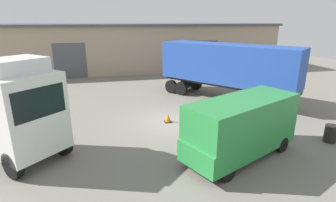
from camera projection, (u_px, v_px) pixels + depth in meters
ground_plane at (170, 122)px, 15.65m from camera, size 60.00×60.00×0.00m
warehouse_building at (136, 46)px, 32.03m from camera, size 33.22×9.44×5.38m
tractor_unit_white at (19, 113)px, 10.98m from camera, size 6.39×6.41×4.42m
container_trailer_teal at (226, 65)px, 19.35m from camera, size 8.46×9.51×4.14m
delivery_van_green at (240, 127)px, 11.19m from camera, size 5.83×4.12×2.67m
gravel_pile at (15, 96)px, 18.62m from camera, size 4.36×4.36×1.21m
oil_drum at (331, 134)px, 12.97m from camera, size 0.58×0.58×0.88m
traffic_cone at (168, 118)px, 15.54m from camera, size 0.40×0.40×0.55m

